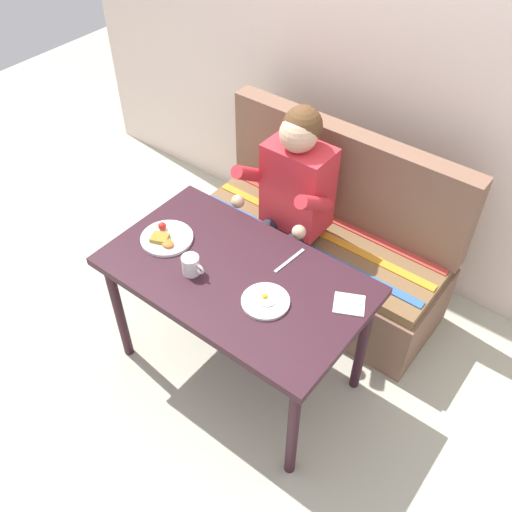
# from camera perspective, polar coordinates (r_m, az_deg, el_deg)

# --- Properties ---
(ground_plane) EXTENTS (8.00, 8.00, 0.00)m
(ground_plane) POSITION_cam_1_polar(r_m,az_deg,el_deg) (3.10, -1.74, -11.14)
(ground_plane) COLOR #B5B29C
(back_wall) EXTENTS (4.40, 0.10, 2.60)m
(back_wall) POSITION_cam_1_polar(r_m,az_deg,el_deg) (3.11, 13.58, 19.39)
(back_wall) COLOR beige
(back_wall) RESTS_ON ground
(table) EXTENTS (1.20, 0.70, 0.73)m
(table) POSITION_cam_1_polar(r_m,az_deg,el_deg) (2.59, -2.04, -2.97)
(table) COLOR #311620
(table) RESTS_ON ground
(couch) EXTENTS (1.44, 0.56, 1.00)m
(couch) POSITION_cam_1_polar(r_m,az_deg,el_deg) (3.26, 6.65, 1.03)
(couch) COLOR brown
(couch) RESTS_ON ground
(person) EXTENTS (0.45, 0.61, 1.21)m
(person) POSITION_cam_1_polar(r_m,az_deg,el_deg) (2.93, 3.41, 6.07)
(person) COLOR red
(person) RESTS_ON ground
(plate_breakfast) EXTENTS (0.25, 0.25, 0.05)m
(plate_breakfast) POSITION_cam_1_polar(r_m,az_deg,el_deg) (2.71, -9.03, 1.82)
(plate_breakfast) COLOR white
(plate_breakfast) RESTS_ON table
(plate_eggs) EXTENTS (0.21, 0.21, 0.04)m
(plate_eggs) POSITION_cam_1_polar(r_m,az_deg,el_deg) (2.41, 0.96, -4.55)
(plate_eggs) COLOR white
(plate_eggs) RESTS_ON table
(coffee_mug) EXTENTS (0.12, 0.08, 0.09)m
(coffee_mug) POSITION_cam_1_polar(r_m,az_deg,el_deg) (2.51, -6.54, -0.88)
(coffee_mug) COLOR white
(coffee_mug) RESTS_ON table
(napkin) EXTENTS (0.17, 0.16, 0.01)m
(napkin) POSITION_cam_1_polar(r_m,az_deg,el_deg) (2.43, 9.35, -4.80)
(napkin) COLOR silver
(napkin) RESTS_ON table
(knife) EXTENTS (0.03, 0.20, 0.00)m
(knife) POSITION_cam_1_polar(r_m,az_deg,el_deg) (2.59, 3.39, -0.46)
(knife) COLOR silver
(knife) RESTS_ON table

